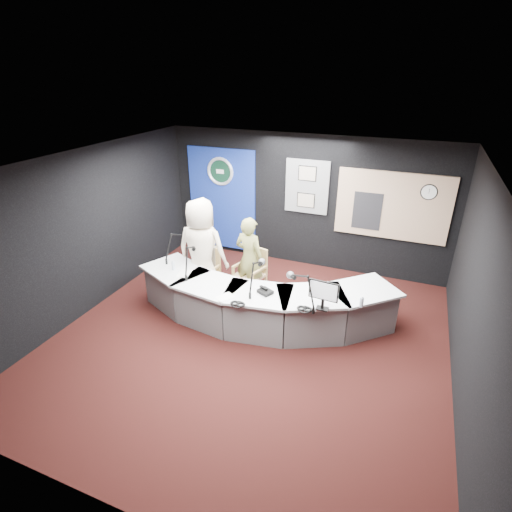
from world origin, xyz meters
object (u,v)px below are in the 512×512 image
at_px(broadcast_desk, 259,302).
at_px(armchair_left, 203,273).
at_px(person_woman, 249,259).
at_px(armchair_right, 250,274).
at_px(person_man, 202,250).

bearing_deg(broadcast_desk, armchair_left, 163.76).
height_order(armchair_left, person_woman, person_woman).
bearing_deg(armchair_right, person_man, -141.74).
bearing_deg(armchair_left, broadcast_desk, -6.65).
relative_size(broadcast_desk, armchair_left, 4.50).
bearing_deg(armchair_right, broadcast_desk, -39.82).
relative_size(armchair_left, armchair_right, 1.04).
xyz_separation_m(broadcast_desk, person_woman, (-0.45, 0.68, 0.42)).
bearing_deg(person_man, armchair_right, -162.92).
height_order(armchair_right, person_woman, person_woman).
distance_m(armchair_left, person_woman, 0.91).
bearing_deg(person_man, person_woman, -162.92).
distance_m(broadcast_desk, armchair_right, 0.83).
xyz_separation_m(broadcast_desk, armchair_right, (-0.45, 0.68, 0.11)).
bearing_deg(person_woman, armchair_left, 32.97).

